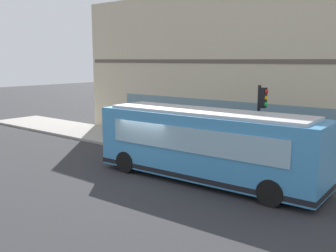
# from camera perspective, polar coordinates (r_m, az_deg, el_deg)

# --- Properties ---
(ground) EXTENTS (120.00, 120.00, 0.00)m
(ground) POSITION_cam_1_polar(r_m,az_deg,el_deg) (17.91, -2.17, -7.02)
(ground) COLOR #2D2D30
(sidewalk_curb) EXTENTS (4.11, 40.00, 0.15)m
(sidewalk_curb) POSITION_cam_1_polar(r_m,az_deg,el_deg) (21.49, 6.03, -4.02)
(sidewalk_curb) COLOR #9E9991
(sidewalk_curb) RESTS_ON ground
(building_corner) EXTENTS (6.48, 23.78, 9.22)m
(building_corner) POSITION_cam_1_polar(r_m,az_deg,el_deg) (25.47, 12.74, 8.23)
(building_corner) COLOR beige
(building_corner) RESTS_ON ground
(city_bus_nearside) EXTENTS (2.88, 10.12, 3.07)m
(city_bus_nearside) POSITION_cam_1_polar(r_m,az_deg,el_deg) (16.59, 5.58, -2.87)
(city_bus_nearside) COLOR #3F8CC6
(city_bus_nearside) RESTS_ON ground
(traffic_light_near_corner) EXTENTS (0.32, 0.49, 3.90)m
(traffic_light_near_corner) POSITION_cam_1_polar(r_m,az_deg,el_deg) (17.76, 13.56, 2.05)
(traffic_light_near_corner) COLOR black
(traffic_light_near_corner) RESTS_ON sidewalk_curb
(pedestrian_near_hydrant) EXTENTS (0.32, 0.32, 1.75)m
(pedestrian_near_hydrant) POSITION_cam_1_polar(r_m,az_deg,el_deg) (21.81, 9.40, -0.97)
(pedestrian_near_hydrant) COLOR #3F8C4C
(pedestrian_near_hydrant) RESTS_ON sidewalk_curb
(newspaper_vending_box) EXTENTS (0.44, 0.42, 0.90)m
(newspaper_vending_box) POSITION_cam_1_polar(r_m,az_deg,el_deg) (19.84, 19.62, -4.12)
(newspaper_vending_box) COLOR #197233
(newspaper_vending_box) RESTS_ON sidewalk_curb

